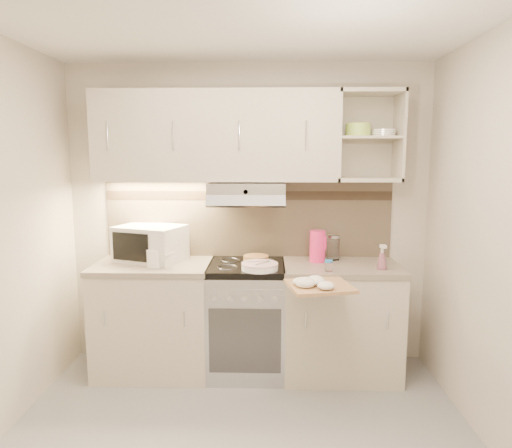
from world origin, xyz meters
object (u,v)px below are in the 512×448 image
microwave (150,243)px  pink_pitcher (318,246)px  plate_stack (260,266)px  spray_bottle (382,259)px  watering_can (156,257)px  cutting_board (320,286)px  electric_range (247,318)px  glass_jar (333,247)px

microwave → pink_pitcher: microwave is taller
plate_stack → spray_bottle: bearing=2.3°
watering_can → spray_bottle: (1.73, -0.04, 0.00)m
plate_stack → pink_pitcher: pink_pitcher is taller
watering_can → cutting_board: bearing=1.9°
electric_range → microwave: bearing=172.8°
electric_range → spray_bottle: bearing=-7.9°
microwave → glass_jar: size_ratio=2.98×
electric_range → glass_jar: size_ratio=4.42×
pink_pitcher → plate_stack: bearing=-127.3°
cutting_board → pink_pitcher: bearing=73.5°
electric_range → pink_pitcher: size_ratio=3.54×
electric_range → spray_bottle: 1.17m
watering_can → microwave: bearing=134.7°
cutting_board → glass_jar: bearing=62.8°
plate_stack → glass_jar: glass_jar is taller
plate_stack → cutting_board: (0.42, -0.33, -0.05)m
microwave → glass_jar: microwave is taller
watering_can → glass_jar: bearing=31.5°
plate_stack → microwave: bearing=162.7°
plate_stack → watering_can: bearing=174.7°
electric_range → plate_stack: bearing=-59.1°
glass_jar → watering_can: bearing=-168.8°
microwave → spray_bottle: microwave is taller
glass_jar → spray_bottle: bearing=-44.4°
spray_bottle → cutting_board: (-0.51, -0.37, -0.11)m
glass_jar → microwave: bearing=-177.2°
electric_range → watering_can: size_ratio=3.75×
glass_jar → spray_bottle: 0.45m
pink_pitcher → spray_bottle: (0.46, -0.24, -0.05)m
microwave → pink_pitcher: 1.36m
spray_bottle → electric_range: bearing=166.1°
electric_range → cutting_board: size_ratio=2.17×
pink_pitcher → cutting_board: pink_pitcher is taller
plate_stack → glass_jar: size_ratio=1.36×
glass_jar → cutting_board: (-0.18, -0.68, -0.13)m
pink_pitcher → spray_bottle: 0.52m
microwave → cutting_board: bearing=-4.7°
electric_range → watering_can: (-0.70, -0.11, 0.52)m
microwave → watering_can: size_ratio=2.53×
glass_jar → spray_bottle: (0.32, -0.32, -0.02)m
microwave → watering_can: (0.09, -0.21, -0.07)m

